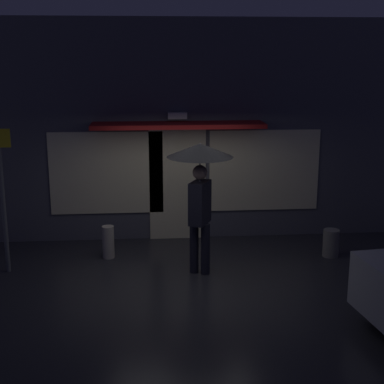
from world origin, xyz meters
The scene contains 6 objects.
ground_plane centered at (0.00, 0.00, 0.00)m, with size 18.00×18.00×0.00m, color #26262B.
building_facade centered at (0.00, 2.34, 2.10)m, with size 9.23×1.00×4.25m.
person_with_umbrella centered at (0.26, 0.31, 1.73)m, with size 1.07×1.07×2.20m.
street_sign_post centered at (-2.96, 0.64, 1.43)m, with size 0.40×0.07×2.52m.
sidewalk_bollard centered at (-1.31, 1.17, 0.29)m, with size 0.21×0.21×0.59m, color #B2A899.
sidewalk_bollard_2 centered at (2.71, 0.92, 0.25)m, with size 0.29×0.29×0.50m, color slate.
Camera 1 is at (-0.60, -8.45, 3.57)m, focal length 52.35 mm.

